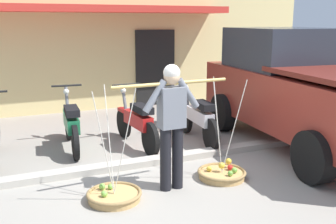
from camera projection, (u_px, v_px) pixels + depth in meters
name	position (u px, v px, depth m)	size (l,w,h in m)	color
ground_plane	(156.00, 182.00, 5.68)	(90.00, 90.00, 0.00)	gray
sidewalk_curb	(139.00, 163.00, 6.29)	(20.00, 0.24, 0.10)	#AEA89C
fruit_vendor	(172.00, 119.00, 5.24)	(1.64, 0.22, 1.70)	black
fruit_basket_left_side	(222.00, 173.00, 5.80)	(0.71, 0.71, 1.45)	tan
fruit_basket_right_side	(114.00, 195.00, 5.08)	(0.71, 0.71, 1.45)	tan
motorcycle_second_in_row	(71.00, 124.00, 7.02)	(0.54, 1.82, 1.09)	black
motorcycle_third_in_row	(137.00, 122.00, 7.17)	(0.54, 1.82, 1.09)	black
motorcycle_end_of_row	(198.00, 118.00, 7.46)	(0.54, 1.82, 1.09)	black
parked_truck	(304.00, 89.00, 7.19)	(2.52, 4.87, 2.10)	maroon
storefront_building	(63.00, 25.00, 11.88)	(13.00, 6.00, 4.20)	#DBC684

